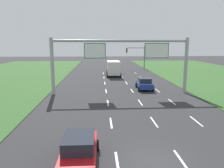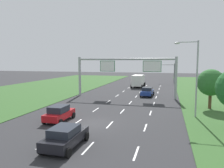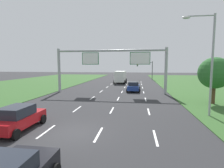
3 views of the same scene
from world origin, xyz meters
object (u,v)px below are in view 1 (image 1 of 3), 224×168
(car_lead_silver, at_px, (79,150))
(box_truck, at_px, (113,67))
(traffic_light_mast, at_px, (137,53))
(sign_gantry, at_px, (122,55))
(car_near_red, at_px, (144,84))

(car_lead_silver, distance_m, box_truck, 32.80)
(traffic_light_mast, bearing_deg, car_lead_silver, -103.54)
(car_lead_silver, bearing_deg, sign_gantry, 76.92)
(car_lead_silver, relative_size, traffic_light_mast, 0.73)
(car_near_red, relative_size, sign_gantry, 0.24)
(sign_gantry, bearing_deg, car_lead_silver, -103.46)
(car_lead_silver, bearing_deg, traffic_light_mast, 76.84)
(sign_gantry, bearing_deg, box_truck, 90.21)
(car_lead_silver, relative_size, sign_gantry, 0.24)
(box_truck, height_order, traffic_light_mast, traffic_light_mast)
(car_near_red, xyz_separation_m, traffic_light_mast, (3.22, 25.02, 3.05))
(car_near_red, height_order, traffic_light_mast, traffic_light_mast)
(box_truck, bearing_deg, car_near_red, -74.59)
(car_lead_silver, height_order, sign_gantry, sign_gantry)
(car_near_red, xyz_separation_m, sign_gantry, (-3.39, -2.32, 4.06))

